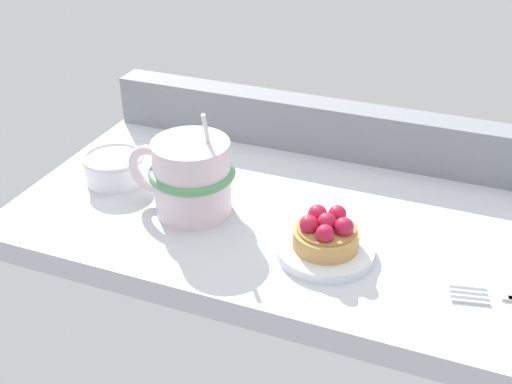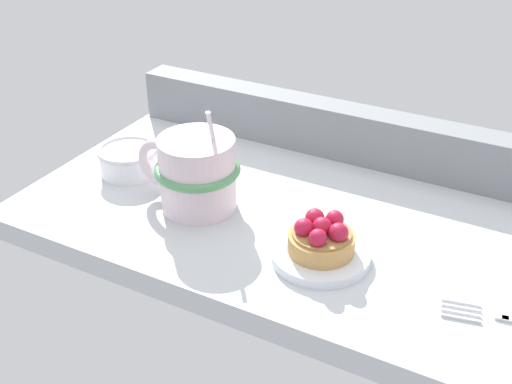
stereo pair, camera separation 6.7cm
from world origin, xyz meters
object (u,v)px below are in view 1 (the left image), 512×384
object	(u,v)px
dessert_plate	(325,250)
coffee_mug	(190,176)
sugar_bowl	(114,167)
raspberry_tart	(326,233)

from	to	relation	value
dessert_plate	coffee_mug	size ratio (longest dim) A/B	0.78
coffee_mug	sugar_bowl	distance (cm)	12.34
dessert_plate	raspberry_tart	bearing A→B (deg)	131.82
raspberry_tart	coffee_mug	xyz separation A→B (cm)	(-16.51, 2.67, 1.72)
dessert_plate	sugar_bowl	bearing A→B (deg)	169.38
raspberry_tart	dessert_plate	bearing A→B (deg)	-48.18
raspberry_tart	coffee_mug	bearing A→B (deg)	170.82
raspberry_tart	sugar_bowl	xyz separation A→B (cm)	(-28.30, 5.29, -0.80)
sugar_bowl	coffee_mug	bearing A→B (deg)	-12.54
dessert_plate	coffee_mug	distance (cm)	17.19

